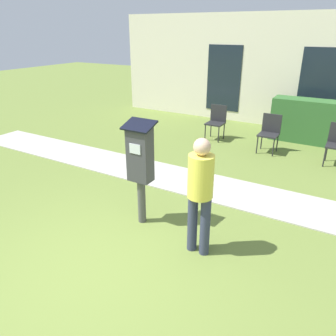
% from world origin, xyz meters
% --- Properties ---
extents(ground_plane, '(40.00, 40.00, 0.00)m').
position_xyz_m(ground_plane, '(0.00, 0.00, 0.00)').
color(ground_plane, olive).
extents(sidewalk, '(12.00, 1.10, 0.02)m').
position_xyz_m(sidewalk, '(0.00, 2.89, 0.01)').
color(sidewalk, '#B7B2A8').
rests_on(sidewalk, ground).
extents(building_facade, '(10.00, 0.26, 3.20)m').
position_xyz_m(building_facade, '(0.00, 7.85, 1.60)').
color(building_facade, beige).
rests_on(building_facade, ground).
extents(parking_meter, '(0.44, 0.31, 1.59)m').
position_xyz_m(parking_meter, '(-0.12, 1.27, 1.02)').
color(parking_meter, '#4C4C4C').
rests_on(parking_meter, ground).
extents(person_standing, '(0.32, 0.32, 1.58)m').
position_xyz_m(person_standing, '(0.94, 1.03, 0.93)').
color(person_standing, '#333851').
rests_on(person_standing, ground).
extents(outdoor_chair_left, '(0.44, 0.44, 0.90)m').
position_xyz_m(outdoor_chair_left, '(-0.75, 5.69, 0.53)').
color(outdoor_chair_left, '#262628').
rests_on(outdoor_chair_left, ground).
extents(outdoor_chair_middle, '(0.44, 0.44, 0.90)m').
position_xyz_m(outdoor_chair_middle, '(0.73, 5.40, 0.53)').
color(outdoor_chair_middle, '#262628').
rests_on(outdoor_chair_middle, ground).
extents(hedge_row, '(2.24, 0.60, 1.10)m').
position_xyz_m(hedge_row, '(1.60, 6.66, 0.55)').
color(hedge_row, '#33662D').
rests_on(hedge_row, ground).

